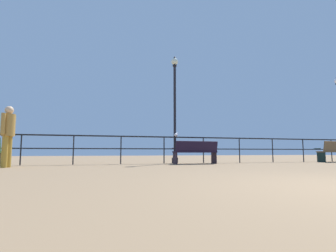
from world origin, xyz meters
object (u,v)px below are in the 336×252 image
(bench_near_right, at_px, (336,150))
(seagull_on_rail, at_px, (176,135))
(person_by_bench, at_px, (8,132))
(lamppost_center, at_px, (175,103))
(bench_near_left, at_px, (196,151))

(bench_near_right, height_order, seagull_on_rail, seagull_on_rail)
(seagull_on_rail, bearing_deg, person_by_bench, -166.78)
(bench_near_right, relative_size, seagull_on_rail, 5.34)
(bench_near_right, xyz_separation_m, seagull_on_rail, (-7.35, 0.72, 0.61))
(lamppost_center, height_order, seagull_on_rail, lamppost_center)
(bench_near_right, distance_m, seagull_on_rail, 7.41)
(bench_near_right, bearing_deg, bench_near_left, 179.93)
(bench_near_right, bearing_deg, lamppost_center, 173.36)
(lamppost_center, bearing_deg, bench_near_right, -6.64)
(bench_near_left, height_order, lamppost_center, lamppost_center)
(bench_near_left, xyz_separation_m, person_by_bench, (-6.15, -0.60, 0.53))
(lamppost_center, bearing_deg, bench_near_left, -56.50)
(bench_near_right, distance_m, lamppost_center, 7.65)
(person_by_bench, bearing_deg, bench_near_left, 5.60)
(bench_near_left, relative_size, lamppost_center, 0.38)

